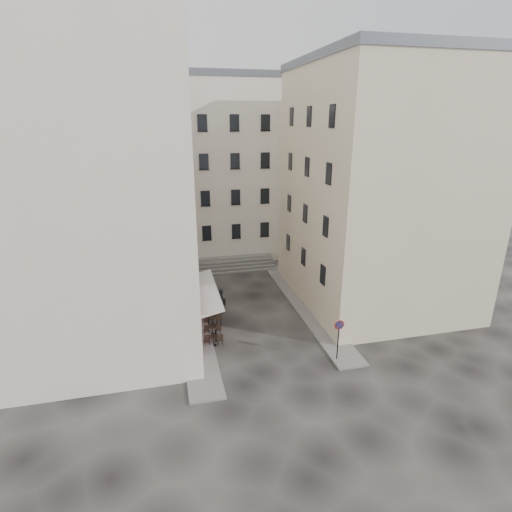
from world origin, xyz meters
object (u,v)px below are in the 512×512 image
object	(u,v)px
pedestrian	(221,301)
bistro_table_a	(214,340)
no_parking_sign	(339,332)
bistro_table_b	(212,329)

from	to	relation	value
pedestrian	bistro_table_a	bearing A→B (deg)	40.31
no_parking_sign	bistro_table_b	size ratio (longest dim) A/B	2.39
bistro_table_a	pedestrian	world-z (taller)	pedestrian
bistro_table_a	pedestrian	xyz separation A→B (m)	(1.21, 4.79, 0.53)
bistro_table_b	pedestrian	size ratio (longest dim) A/B	0.61
no_parking_sign	bistro_table_a	distance (m)	8.22
bistro_table_b	no_parking_sign	bearing A→B (deg)	-34.32
no_parking_sign	pedestrian	size ratio (longest dim) A/B	1.45
bistro_table_b	pedestrian	world-z (taller)	pedestrian
no_parking_sign	pedestrian	bearing A→B (deg)	127.57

